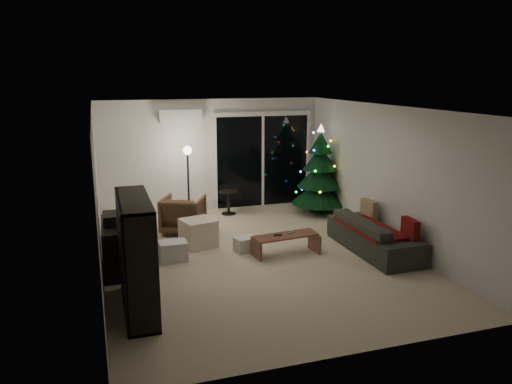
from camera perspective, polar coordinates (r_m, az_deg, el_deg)
room at (r=9.79m, az=-0.15°, el=1.47°), size 6.50×7.51×2.60m
bookshelf at (r=6.63m, az=-15.10°, el=-7.16°), size 0.81×1.56×1.51m
media_cabinet at (r=8.18m, az=-15.52°, el=-6.03°), size 0.48×1.23×0.76m
stereo at (r=8.04m, az=-15.72°, el=-2.90°), size 0.39×0.46×0.16m
armchair at (r=9.84m, az=-8.31°, el=-2.55°), size 1.03×1.04×0.72m
ottoman at (r=9.04m, az=-6.61°, el=-4.67°), size 0.67×0.67×0.50m
cardboard_box_a at (r=8.45m, az=-9.45°, el=-6.66°), size 0.46×0.35×0.33m
cardboard_box_b at (r=8.76m, az=-1.22°, el=-6.01°), size 0.42×0.35×0.25m
side_table at (r=11.04m, az=-3.16°, el=-1.21°), size 0.55×0.55×0.53m
floor_lamp at (r=10.50m, az=-7.73°, el=0.74°), size 0.24×0.24×1.52m
sofa at (r=8.95m, az=13.40°, el=-4.76°), size 0.82×2.07×0.60m
sofa_throw at (r=8.86m, az=12.90°, el=-4.00°), size 0.65×1.49×0.05m
cushion_a at (r=9.54m, az=12.77°, el=-2.07°), size 0.15×0.41×0.40m
cushion_b at (r=8.50m, az=17.19°, el=-4.25°), size 0.15×0.40×0.40m
coffee_table at (r=8.60m, az=3.44°, el=-6.03°), size 1.16×0.52×0.36m
remote_a at (r=8.49m, az=2.51°, el=-4.94°), size 0.14×0.04×0.02m
remote_b at (r=8.62m, az=3.96°, el=-4.67°), size 0.14×0.08×0.02m
christmas_tree at (r=11.04m, az=7.32°, el=2.59°), size 1.57×1.57×1.99m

